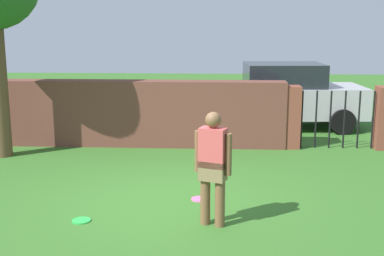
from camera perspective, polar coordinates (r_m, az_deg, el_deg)
ground_plane at (r=8.22m, az=-3.10°, el=-8.26°), size 40.00×40.00×0.00m
brick_wall at (r=11.84m, az=-8.46°, el=1.64°), size 7.68×0.50×1.50m
person at (r=7.08m, az=2.34°, el=-3.97°), size 0.51×0.33×1.62m
fence_gate at (r=11.91m, az=15.85°, el=1.13°), size 2.55×0.44×1.40m
car at (r=13.87m, az=10.07°, el=3.55°), size 4.31×2.15×1.72m
frisbee_green at (r=7.66m, az=-12.19°, el=-10.01°), size 0.27×0.27×0.02m
frisbee_pink at (r=8.33m, az=0.85°, el=-7.90°), size 0.27×0.27×0.02m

